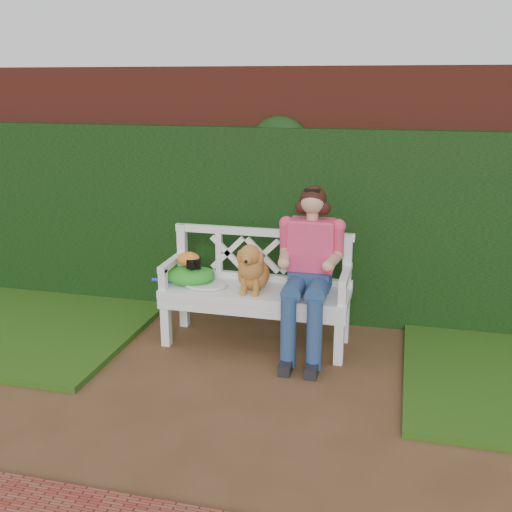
# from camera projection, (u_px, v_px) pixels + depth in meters

# --- Properties ---
(ground) EXTENTS (60.00, 60.00, 0.00)m
(ground) POSITION_uv_depth(u_px,v_px,m) (232.00, 407.00, 3.97)
(ground) COLOR #49301C
(brick_wall) EXTENTS (10.00, 0.30, 2.20)m
(brick_wall) POSITION_uv_depth(u_px,v_px,m) (289.00, 193.00, 5.43)
(brick_wall) COLOR maroon
(brick_wall) RESTS_ON ground
(ivy_hedge) EXTENTS (10.00, 0.18, 1.70)m
(ivy_hedge) POSITION_uv_depth(u_px,v_px,m) (284.00, 225.00, 5.29)
(ivy_hedge) COLOR #1A4013
(ivy_hedge) RESTS_ON ground
(grass_left) EXTENTS (2.60, 2.00, 0.05)m
(grass_left) POSITION_uv_depth(u_px,v_px,m) (3.00, 320.00, 5.36)
(grass_left) COLOR #1D3910
(grass_left) RESTS_ON ground
(garden_bench) EXTENTS (1.63, 0.74, 0.48)m
(garden_bench) POSITION_uv_depth(u_px,v_px,m) (256.00, 316.00, 4.87)
(garden_bench) COLOR white
(garden_bench) RESTS_ON ground
(seated_woman) EXTENTS (0.62, 0.77, 1.26)m
(seated_woman) POSITION_uv_depth(u_px,v_px,m) (310.00, 275.00, 4.64)
(seated_woman) COLOR #FA628A
(seated_woman) RESTS_ON ground
(dog) EXTENTS (0.38, 0.44, 0.41)m
(dog) POSITION_uv_depth(u_px,v_px,m) (253.00, 266.00, 4.70)
(dog) COLOR #9B5D3A
(dog) RESTS_ON garden_bench
(tennis_racket) EXTENTS (0.70, 0.36, 0.03)m
(tennis_racket) POSITION_uv_depth(u_px,v_px,m) (202.00, 284.00, 4.86)
(tennis_racket) COLOR silver
(tennis_racket) RESTS_ON garden_bench
(green_bag) EXTENTS (0.43, 0.35, 0.14)m
(green_bag) POSITION_uv_depth(u_px,v_px,m) (190.00, 275.00, 4.90)
(green_bag) COLOR #188328
(green_bag) RESTS_ON garden_bench
(camera_item) EXTENTS (0.13, 0.11, 0.08)m
(camera_item) POSITION_uv_depth(u_px,v_px,m) (194.00, 263.00, 4.85)
(camera_item) COLOR black
(camera_item) RESTS_ON green_bag
(baseball_glove) EXTENTS (0.21, 0.17, 0.12)m
(baseball_glove) POSITION_uv_depth(u_px,v_px,m) (189.00, 259.00, 4.88)
(baseball_glove) COLOR orange
(baseball_glove) RESTS_ON green_bag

